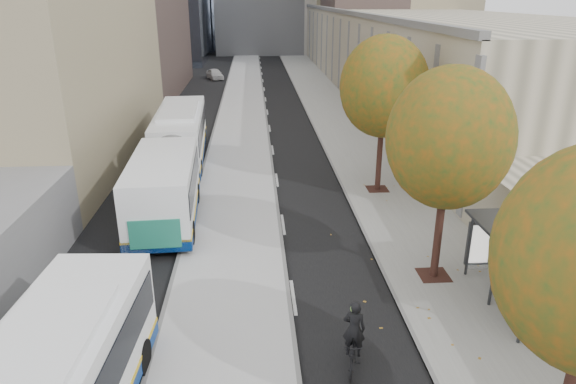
{
  "coord_description": "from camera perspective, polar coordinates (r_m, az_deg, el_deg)",
  "views": [
    {
      "loc": [
        -2.85,
        -3.1,
        9.69
      ],
      "look_at": [
        -1.59,
        15.59,
        2.5
      ],
      "focal_mm": 32.0,
      "sensor_mm": 36.0,
      "label": 1
    }
  ],
  "objects": [
    {
      "name": "cyclist",
      "position": [
        14.71,
        7.26,
        -16.4
      ],
      "size": [
        0.88,
        1.74,
        2.14
      ],
      "rotation": [
        0.0,
        0.0,
        -0.25
      ],
      "color": "black",
      "rests_on": "ground"
    },
    {
      "name": "sidewalk",
      "position": [
        39.92,
        6.36,
        6.88
      ],
      "size": [
        4.75,
        150.0,
        0.08
      ],
      "primitive_type": "cube",
      "color": "gray",
      "rests_on": "ground"
    },
    {
      "name": "tree_c",
      "position": [
        17.9,
        17.48,
        5.67
      ],
      "size": [
        4.2,
        4.2,
        7.28
      ],
      "color": "black",
      "rests_on": "sidewalk"
    },
    {
      "name": "building_tan",
      "position": [
        69.8,
        11.85,
        15.9
      ],
      "size": [
        18.0,
        92.0,
        8.0
      ],
      "primitive_type": "cube",
      "color": "gray",
      "rests_on": "ground"
    },
    {
      "name": "bus_platform",
      "position": [
        39.31,
        -5.28,
        6.75
      ],
      "size": [
        4.25,
        150.0,
        0.15
      ],
      "primitive_type": "cube",
      "color": "silver",
      "rests_on": "ground"
    },
    {
      "name": "tree_d",
      "position": [
        26.26,
        10.62,
        11.4
      ],
      "size": [
        4.4,
        4.4,
        7.6
      ],
      "color": "black",
      "rests_on": "sidewalk"
    },
    {
      "name": "bus_far",
      "position": [
        28.71,
        -12.46,
        4.31
      ],
      "size": [
        3.63,
        18.62,
        3.08
      ],
      "rotation": [
        0.0,
        0.0,
        0.05
      ],
      "color": "white",
      "rests_on": "ground"
    },
    {
      "name": "distant_car",
      "position": [
        65.45,
        -8.13,
        12.85
      ],
      "size": [
        2.62,
        4.08,
        1.29
      ],
      "primitive_type": "imported",
      "rotation": [
        0.0,
        0.0,
        0.31
      ],
      "color": "silver",
      "rests_on": "ground"
    },
    {
      "name": "bus_shelter",
      "position": [
        18.08,
        24.89,
        -5.62
      ],
      "size": [
        1.9,
        4.4,
        2.53
      ],
      "color": "#383A3F",
      "rests_on": "sidewalk"
    }
  ]
}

